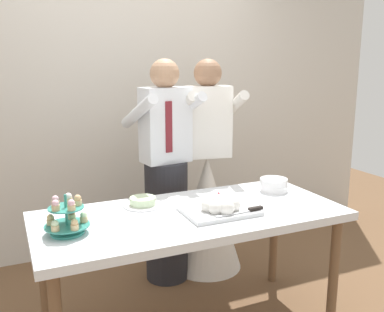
% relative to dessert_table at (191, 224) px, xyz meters
% --- Properties ---
extents(rear_wall, '(5.20, 0.10, 2.90)m').
position_rel_dessert_table_xyz_m(rear_wall, '(0.00, 1.45, 0.75)').
color(rear_wall, beige).
rests_on(rear_wall, ground_plane).
extents(dessert_table, '(1.80, 0.80, 0.78)m').
position_rel_dessert_table_xyz_m(dessert_table, '(0.00, 0.00, 0.00)').
color(dessert_table, silver).
rests_on(dessert_table, ground_plane).
extents(cupcake_stand, '(0.23, 0.23, 0.21)m').
position_rel_dessert_table_xyz_m(cupcake_stand, '(-0.71, -0.04, 0.16)').
color(cupcake_stand, teal).
rests_on(cupcake_stand, dessert_table).
extents(main_cake_tray, '(0.44, 0.31, 0.13)m').
position_rel_dessert_table_xyz_m(main_cake_tray, '(0.15, -0.09, 0.12)').
color(main_cake_tray, silver).
rests_on(main_cake_tray, dessert_table).
extents(plate_stack, '(0.19, 0.19, 0.09)m').
position_rel_dessert_table_xyz_m(plate_stack, '(0.68, 0.16, 0.12)').
color(plate_stack, white).
rests_on(plate_stack, dessert_table).
extents(round_cake, '(0.24, 0.24, 0.06)m').
position_rel_dessert_table_xyz_m(round_cake, '(-0.22, 0.22, 0.10)').
color(round_cake, white).
rests_on(round_cake, dessert_table).
extents(person_groom, '(0.52, 0.54, 1.66)m').
position_rel_dessert_table_xyz_m(person_groom, '(0.11, 0.70, 0.05)').
color(person_groom, '#232328').
rests_on(person_groom, ground_plane).
extents(person_bride, '(0.57, 0.56, 1.66)m').
position_rel_dessert_table_xyz_m(person_bride, '(0.47, 0.74, -0.12)').
color(person_bride, white).
rests_on(person_bride, ground_plane).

